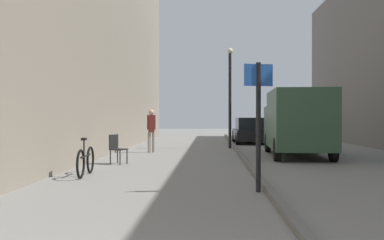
{
  "coord_description": "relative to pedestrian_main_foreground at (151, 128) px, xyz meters",
  "views": [
    {
      "loc": [
        0.42,
        -2.23,
        1.52
      ],
      "look_at": [
        -0.17,
        11.73,
        1.41
      ],
      "focal_mm": 41.24,
      "sensor_mm": 36.0,
      "label": 1
    }
  ],
  "objects": [
    {
      "name": "kerb_strip",
      "position": [
        3.66,
        -4.24,
        -0.99
      ],
      "size": [
        0.16,
        40.0,
        0.12
      ],
      "primitive_type": "cube",
      "color": "#615F5B",
      "rests_on": "ground_plane"
    },
    {
      "name": "street_sign_post",
      "position": [
        3.46,
        -9.58,
        0.5
      ],
      "size": [
        0.59,
        0.18,
        2.6
      ],
      "rotation": [
        0.0,
        0.0,
        3.39
      ],
      "color": "black",
      "rests_on": "ground_plane"
    },
    {
      "name": "lamp_post",
      "position": [
        3.42,
        2.46,
        1.67
      ],
      "size": [
        0.28,
        0.28,
        4.76
      ],
      "color": "black",
      "rests_on": "ground_plane"
    },
    {
      "name": "ground_plane",
      "position": [
        2.08,
        -4.24,
        -1.05
      ],
      "size": [
        80.0,
        80.0,
        0.0
      ],
      "primitive_type": "plane",
      "color": "gray"
    },
    {
      "name": "bicycle_leaning",
      "position": [
        -0.69,
        -7.37,
        -0.67
      ],
      "size": [
        0.14,
        1.77,
        0.98
      ],
      "rotation": [
        0.0,
        0.0,
        0.05
      ],
      "color": "black",
      "rests_on": "ground_plane"
    },
    {
      "name": "parked_car",
      "position": [
        4.75,
        6.72,
        -0.34
      ],
      "size": [
        1.89,
        4.22,
        1.45
      ],
      "rotation": [
        0.0,
        0.0,
        0.01
      ],
      "color": "black",
      "rests_on": "ground_plane"
    },
    {
      "name": "delivery_van",
      "position": [
        5.77,
        -1.66,
        0.27
      ],
      "size": [
        2.3,
        5.44,
        2.47
      ],
      "rotation": [
        0.0,
        0.0,
        -0.05
      ],
      "color": "#335138",
      "rests_on": "ground_plane"
    },
    {
      "name": "cafe_chair_near_window",
      "position": [
        -0.51,
        -4.53,
        -0.5
      ],
      "size": [
        0.58,
        0.58,
        0.94
      ],
      "rotation": [
        0.0,
        0.0,
        4.28
      ],
      "color": "black",
      "rests_on": "ground_plane"
    },
    {
      "name": "pedestrian_main_foreground",
      "position": [
        0.0,
        0.0,
        0.0
      ],
      "size": [
        0.36,
        0.24,
        1.81
      ],
      "rotation": [
        0.0,
        0.0,
        0.21
      ],
      "color": "gray",
      "rests_on": "ground_plane"
    }
  ]
}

